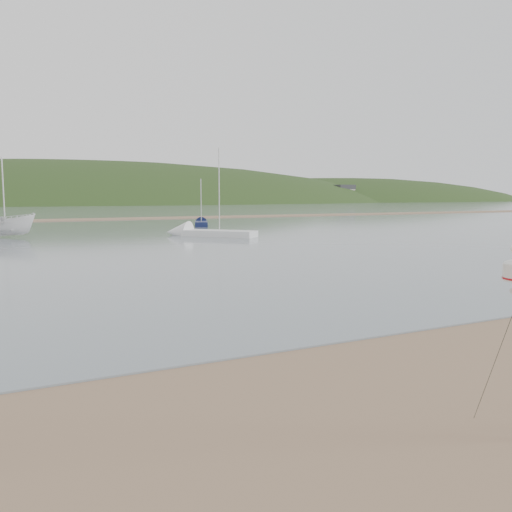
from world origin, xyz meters
name	(u,v)px	position (x,y,z in m)	size (l,w,h in m)	color
ground	(153,486)	(0.00, 0.00, 0.00)	(560.00, 560.00, 0.00)	#83644B
hill_ridge	(37,251)	(18.52, 235.00, -19.70)	(620.00, 180.00, 80.00)	#203515
boat_white	(4,206)	(0.09, 41.31, 2.54)	(1.88, 1.93, 5.00)	white
sailboat_blue_far	(201,223)	(20.08, 50.09, 0.30)	(3.22, 5.58, 5.49)	#141D47
sailboat_white_near	(195,233)	(14.05, 35.92, 0.30)	(6.68, 7.12, 7.78)	white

